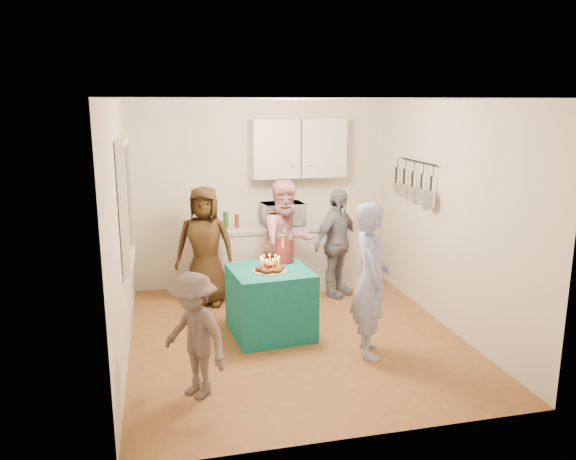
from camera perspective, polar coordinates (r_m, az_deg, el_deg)
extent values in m
plane|color=brown|center=(6.41, 0.73, -10.76)|extent=(4.00, 4.00, 0.00)
plane|color=white|center=(5.88, 0.80, 13.16)|extent=(4.00, 4.00, 0.00)
plane|color=silver|center=(7.93, -2.72, 3.65)|extent=(3.60, 3.60, 0.00)
plane|color=silver|center=(5.85, -16.60, -0.21)|extent=(4.00, 4.00, 0.00)
plane|color=silver|center=(6.67, 15.95, 1.39)|extent=(4.00, 4.00, 0.00)
cube|color=black|center=(6.10, -16.32, 2.72)|extent=(0.04, 1.00, 1.20)
cube|color=white|center=(7.87, -0.82, -2.90)|extent=(2.20, 0.58, 0.86)
cube|color=beige|center=(7.76, -0.83, 0.33)|extent=(2.24, 0.62, 0.05)
cube|color=white|center=(7.82, 1.07, 8.32)|extent=(1.30, 0.30, 0.80)
cube|color=black|center=(7.19, 12.85, 4.80)|extent=(0.12, 1.00, 0.60)
imported|color=white|center=(7.73, -0.57, 1.64)|extent=(0.58, 0.41, 0.31)
cube|color=#0F6964|center=(6.35, -1.80, -7.31)|extent=(0.93, 0.93, 0.76)
cylinder|color=#B40E1E|center=(6.47, -0.36, -1.82)|extent=(0.22, 0.22, 0.34)
imported|color=#9AA7E0|center=(5.79, 8.40, -5.07)|extent=(0.48, 0.64, 1.60)
imported|color=#573B18|center=(7.25, -8.44, -1.63)|extent=(0.86, 0.67, 1.54)
imported|color=#C76877|center=(7.13, -0.09, -1.40)|extent=(0.94, 0.83, 1.63)
imported|color=#0F1632|center=(7.52, 4.96, -1.33)|extent=(0.91, 0.78, 1.46)
imported|color=#4D403E|center=(5.07, -9.46, -10.53)|extent=(0.79, 0.85, 1.15)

